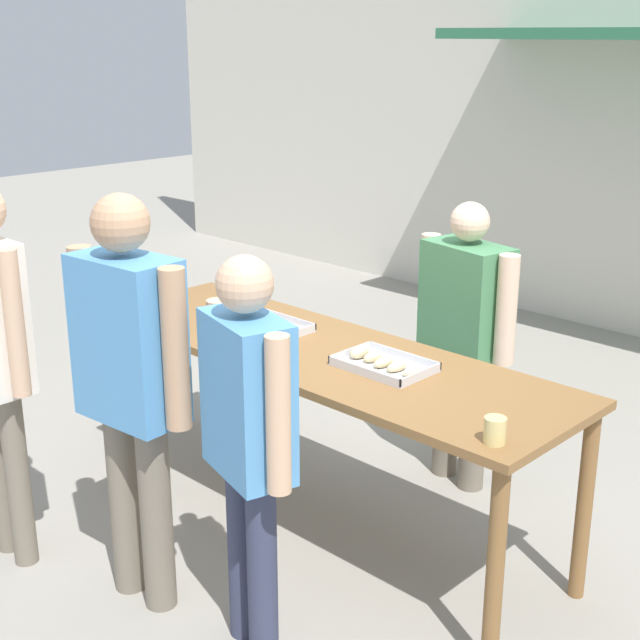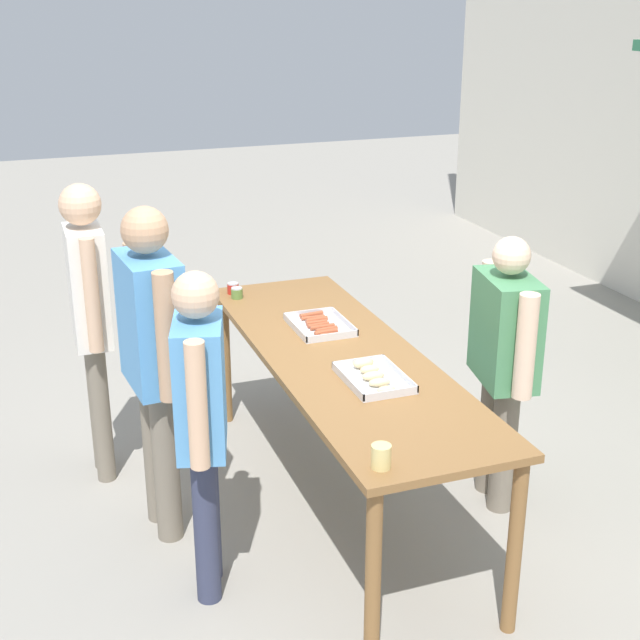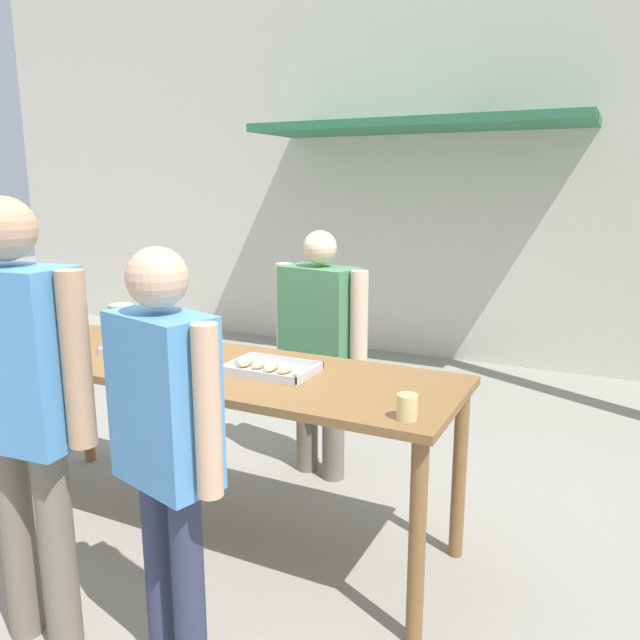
% 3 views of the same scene
% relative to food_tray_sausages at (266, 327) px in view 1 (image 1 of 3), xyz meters
% --- Properties ---
extents(ground_plane, '(24.00, 24.00, 0.00)m').
position_rel_food_tray_sausages_xyz_m(ground_plane, '(0.41, -0.02, -0.96)').
color(ground_plane, gray).
extents(serving_table, '(2.66, 0.82, 0.94)m').
position_rel_food_tray_sausages_xyz_m(serving_table, '(0.41, -0.02, -0.11)').
color(serving_table, brown).
rests_on(serving_table, ground).
extents(food_tray_sausages, '(0.42, 0.32, 0.04)m').
position_rel_food_tray_sausages_xyz_m(food_tray_sausages, '(0.00, 0.00, 0.00)').
color(food_tray_sausages, silver).
rests_on(food_tray_sausages, serving_table).
extents(food_tray_buns, '(0.43, 0.29, 0.06)m').
position_rel_food_tray_sausages_xyz_m(food_tray_buns, '(0.78, 0.00, 0.01)').
color(food_tray_buns, silver).
rests_on(food_tray_buns, serving_table).
extents(condiment_jar_mustard, '(0.07, 0.07, 0.07)m').
position_rel_food_tray_sausages_xyz_m(condiment_jar_mustard, '(-0.78, -0.32, 0.02)').
color(condiment_jar_mustard, '#B22319').
rests_on(condiment_jar_mustard, serving_table).
extents(condiment_jar_ketchup, '(0.07, 0.07, 0.07)m').
position_rel_food_tray_sausages_xyz_m(condiment_jar_ketchup, '(-0.68, -0.32, 0.02)').
color(condiment_jar_ketchup, '#567A38').
rests_on(condiment_jar_ketchup, serving_table).
extents(beer_cup, '(0.08, 0.08, 0.10)m').
position_rel_food_tray_sausages_xyz_m(beer_cup, '(1.60, -0.31, 0.04)').
color(beer_cup, '#DBC67A').
rests_on(beer_cup, serving_table).
extents(person_server_behind_table, '(0.67, 0.35, 1.58)m').
position_rel_food_tray_sausages_xyz_m(person_server_behind_table, '(0.65, 0.84, -0.03)').
color(person_server_behind_table, '#756B5B').
rests_on(person_server_behind_table, ground).
extents(person_customer_with_cup, '(0.56, 0.32, 1.65)m').
position_rel_food_tray_sausages_xyz_m(person_customer_with_cup, '(0.89, -0.91, 0.03)').
color(person_customer_with_cup, '#333851').
rests_on(person_customer_with_cup, ground).
extents(person_customer_waiting_in_line, '(0.66, 0.29, 1.82)m').
position_rel_food_tray_sausages_xyz_m(person_customer_waiting_in_line, '(0.29, -1.02, 0.12)').
color(person_customer_waiting_in_line, '#756B5B').
rests_on(person_customer_waiting_in_line, ground).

